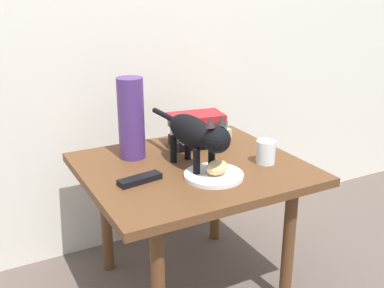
{
  "coord_description": "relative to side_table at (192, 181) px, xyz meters",
  "views": [
    {
      "loc": [
        -0.73,
        -1.36,
        1.13
      ],
      "look_at": [
        0.0,
        0.0,
        0.59
      ],
      "focal_mm": 43.27,
      "sensor_mm": 36.0,
      "label": 1
    }
  ],
  "objects": [
    {
      "name": "ground_plane",
      "position": [
        0.0,
        0.0,
        -0.44
      ],
      "size": [
        6.0,
        6.0,
        0.0
      ],
      "primitive_type": "plane",
      "color": "brown"
    },
    {
      "name": "side_table",
      "position": [
        0.0,
        0.0,
        0.0
      ],
      "size": [
        0.77,
        0.68,
        0.51
      ],
      "color": "brown",
      "rests_on": "ground"
    },
    {
      "name": "plate",
      "position": [
        0.01,
        -0.13,
        0.07
      ],
      "size": [
        0.2,
        0.2,
        0.01
      ],
      "primitive_type": "cylinder",
      "color": "white",
      "rests_on": "side_table"
    },
    {
      "name": "bread_roll",
      "position": [
        0.02,
        -0.14,
        0.1
      ],
      "size": [
        0.09,
        0.08,
        0.05
      ],
      "primitive_type": "ellipsoid",
      "rotation": [
        0.0,
        0.0,
        0.21
      ],
      "color": "#E0BC7A",
      "rests_on": "plate"
    },
    {
      "name": "cat",
      "position": [
        -0.01,
        -0.05,
        0.2
      ],
      "size": [
        0.1,
        0.48,
        0.23
      ],
      "color": "black",
      "rests_on": "side_table"
    },
    {
      "name": "book_stack",
      "position": [
        0.12,
        0.18,
        0.13
      ],
      "size": [
        0.24,
        0.17,
        0.13
      ],
      "color": "black",
      "rests_on": "side_table"
    },
    {
      "name": "green_vase",
      "position": [
        -0.16,
        0.17,
        0.21
      ],
      "size": [
        0.1,
        0.1,
        0.3
      ],
      "primitive_type": "cylinder",
      "color": "#4C2D72",
      "rests_on": "side_table"
    },
    {
      "name": "candle_jar",
      "position": [
        0.24,
        -0.11,
        0.1
      ],
      "size": [
        0.07,
        0.07,
        0.08
      ],
      "color": "silver",
      "rests_on": "side_table"
    },
    {
      "name": "tv_remote",
      "position": [
        -0.22,
        -0.05,
        0.07
      ],
      "size": [
        0.16,
        0.07,
        0.02
      ],
      "primitive_type": "cube",
      "rotation": [
        0.0,
        0.0,
        0.16
      ],
      "color": "black",
      "rests_on": "side_table"
    }
  ]
}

